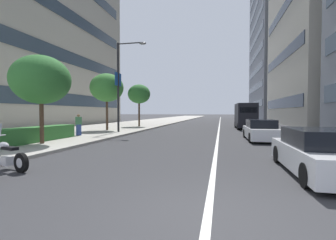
{
  "coord_description": "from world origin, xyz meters",
  "views": [
    {
      "loc": [
        -4.16,
        -0.22,
        1.85
      ],
      "look_at": [
        14.34,
        3.87,
        1.23
      ],
      "focal_mm": 25.7,
      "sensor_mm": 36.0,
      "label": 1
    }
  ],
  "objects_px": {
    "car_lead_in_lane": "(322,153)",
    "street_tree_near_plaza_corner": "(107,88)",
    "motorcycle_nearest_camera": "(6,156)",
    "street_lamp_with_banners": "(122,78)",
    "street_tree_by_lamp_post": "(41,80)",
    "delivery_van_ahead": "(245,115)",
    "pedestrian_on_plaza": "(79,125)",
    "street_tree_mid_sidewalk": "(139,94)",
    "car_approaching_light": "(261,131)"
  },
  "relations": [
    {
      "from": "car_lead_in_lane",
      "to": "pedestrian_on_plaza",
      "type": "height_order",
      "value": "pedestrian_on_plaza"
    },
    {
      "from": "street_tree_near_plaza_corner",
      "to": "car_lead_in_lane",
      "type": "bearing_deg",
      "value": -134.31
    },
    {
      "from": "car_lead_in_lane",
      "to": "street_tree_by_lamp_post",
      "type": "height_order",
      "value": "street_tree_by_lamp_post"
    },
    {
      "from": "car_lead_in_lane",
      "to": "pedestrian_on_plaza",
      "type": "distance_m",
      "value": 15.2
    },
    {
      "from": "street_tree_by_lamp_post",
      "to": "motorcycle_nearest_camera",
      "type": "bearing_deg",
      "value": -150.52
    },
    {
      "from": "motorcycle_nearest_camera",
      "to": "car_approaching_light",
      "type": "distance_m",
      "value": 13.89
    },
    {
      "from": "motorcycle_nearest_camera",
      "to": "delivery_van_ahead",
      "type": "bearing_deg",
      "value": -97.21
    },
    {
      "from": "car_lead_in_lane",
      "to": "car_approaching_light",
      "type": "height_order",
      "value": "car_approaching_light"
    },
    {
      "from": "motorcycle_nearest_camera",
      "to": "car_approaching_light",
      "type": "bearing_deg",
      "value": -115.66
    },
    {
      "from": "street_tree_mid_sidewalk",
      "to": "street_tree_by_lamp_post",
      "type": "bearing_deg",
      "value": -179.5
    },
    {
      "from": "car_lead_in_lane",
      "to": "street_lamp_with_banners",
      "type": "distance_m",
      "value": 16.52
    },
    {
      "from": "pedestrian_on_plaza",
      "to": "car_approaching_light",
      "type": "bearing_deg",
      "value": 45.79
    },
    {
      "from": "street_tree_by_lamp_post",
      "to": "street_tree_mid_sidewalk",
      "type": "height_order",
      "value": "street_tree_mid_sidewalk"
    },
    {
      "from": "street_tree_by_lamp_post",
      "to": "pedestrian_on_plaza",
      "type": "xyz_separation_m",
      "value": [
        4.45,
        0.66,
        -2.65
      ]
    },
    {
      "from": "motorcycle_nearest_camera",
      "to": "pedestrian_on_plaza",
      "type": "height_order",
      "value": "pedestrian_on_plaza"
    },
    {
      "from": "pedestrian_on_plaza",
      "to": "street_tree_mid_sidewalk",
      "type": "bearing_deg",
      "value": 128.57
    },
    {
      "from": "delivery_van_ahead",
      "to": "street_lamp_with_banners",
      "type": "xyz_separation_m",
      "value": [
        -8.61,
        10.9,
        3.32
      ]
    },
    {
      "from": "motorcycle_nearest_camera",
      "to": "car_lead_in_lane",
      "type": "distance_m",
      "value": 9.77
    },
    {
      "from": "car_lead_in_lane",
      "to": "street_tree_near_plaza_corner",
      "type": "xyz_separation_m",
      "value": [
        13.15,
        13.47,
        3.51
      ]
    },
    {
      "from": "street_tree_by_lamp_post",
      "to": "street_lamp_with_banners",
      "type": "bearing_deg",
      "value": -8.57
    },
    {
      "from": "car_approaching_light",
      "to": "street_lamp_with_banners",
      "type": "bearing_deg",
      "value": 75.58
    },
    {
      "from": "street_tree_by_lamp_post",
      "to": "street_tree_mid_sidewalk",
      "type": "xyz_separation_m",
      "value": [
        16.22,
        0.14,
        0.42
      ]
    },
    {
      "from": "car_lead_in_lane",
      "to": "street_lamp_with_banners",
      "type": "relative_size",
      "value": 0.6
    },
    {
      "from": "street_lamp_with_banners",
      "to": "street_tree_near_plaza_corner",
      "type": "height_order",
      "value": "street_lamp_with_banners"
    },
    {
      "from": "car_lead_in_lane",
      "to": "pedestrian_on_plaza",
      "type": "relative_size",
      "value": 2.89
    },
    {
      "from": "street_lamp_with_banners",
      "to": "pedestrian_on_plaza",
      "type": "relative_size",
      "value": 4.86
    },
    {
      "from": "car_approaching_light",
      "to": "car_lead_in_lane",
      "type": "bearing_deg",
      "value": -178.59
    },
    {
      "from": "car_lead_in_lane",
      "to": "street_tree_near_plaza_corner",
      "type": "bearing_deg",
      "value": 45.47
    },
    {
      "from": "motorcycle_nearest_camera",
      "to": "delivery_van_ahead",
      "type": "distance_m",
      "value": 23.51
    },
    {
      "from": "motorcycle_nearest_camera",
      "to": "street_lamp_with_banners",
      "type": "height_order",
      "value": "street_lamp_with_banners"
    },
    {
      "from": "car_lead_in_lane",
      "to": "street_tree_near_plaza_corner",
      "type": "relative_size",
      "value": 0.85
    },
    {
      "from": "motorcycle_nearest_camera",
      "to": "delivery_van_ahead",
      "type": "xyz_separation_m",
      "value": [
        21.52,
        -9.4,
        1.05
      ]
    },
    {
      "from": "motorcycle_nearest_camera",
      "to": "car_lead_in_lane",
      "type": "bearing_deg",
      "value": -155.05
    },
    {
      "from": "car_approaching_light",
      "to": "street_tree_by_lamp_post",
      "type": "bearing_deg",
      "value": 113.69
    },
    {
      "from": "car_approaching_light",
      "to": "street_lamp_with_banners",
      "type": "relative_size",
      "value": 0.62
    },
    {
      "from": "delivery_van_ahead",
      "to": "street_tree_near_plaza_corner",
      "type": "relative_size",
      "value": 0.99
    },
    {
      "from": "motorcycle_nearest_camera",
      "to": "street_tree_near_plaza_corner",
      "type": "bearing_deg",
      "value": -59.0
    },
    {
      "from": "car_approaching_light",
      "to": "delivery_van_ahead",
      "type": "distance_m",
      "value": 11.24
    },
    {
      "from": "motorcycle_nearest_camera",
      "to": "street_tree_mid_sidewalk",
      "type": "relative_size",
      "value": 0.43
    },
    {
      "from": "car_approaching_light",
      "to": "pedestrian_on_plaza",
      "type": "relative_size",
      "value": 3.01
    },
    {
      "from": "street_tree_near_plaza_corner",
      "to": "pedestrian_on_plaza",
      "type": "xyz_separation_m",
      "value": [
        -5.33,
        -0.43,
        -3.21
      ]
    },
    {
      "from": "street_tree_by_lamp_post",
      "to": "delivery_van_ahead",
      "type": "bearing_deg",
      "value": -35.95
    },
    {
      "from": "street_lamp_with_banners",
      "to": "pedestrian_on_plaza",
      "type": "height_order",
      "value": "street_lamp_with_banners"
    },
    {
      "from": "street_tree_by_lamp_post",
      "to": "street_tree_near_plaza_corner",
      "type": "height_order",
      "value": "street_tree_near_plaza_corner"
    },
    {
      "from": "car_approaching_light",
      "to": "motorcycle_nearest_camera",
      "type": "bearing_deg",
      "value": 137.07
    },
    {
      "from": "motorcycle_nearest_camera",
      "to": "street_tree_near_plaza_corner",
      "type": "xyz_separation_m",
      "value": [
        14.6,
        3.81,
        3.72
      ]
    },
    {
      "from": "motorcycle_nearest_camera",
      "to": "car_lead_in_lane",
      "type": "relative_size",
      "value": 0.47
    },
    {
      "from": "street_tree_near_plaza_corner",
      "to": "pedestrian_on_plaza",
      "type": "distance_m",
      "value": 6.24
    },
    {
      "from": "pedestrian_on_plaza",
      "to": "delivery_van_ahead",
      "type": "bearing_deg",
      "value": 84.89
    },
    {
      "from": "car_approaching_light",
      "to": "delivery_van_ahead",
      "type": "xyz_separation_m",
      "value": [
        11.21,
        -0.1,
        0.84
      ]
    }
  ]
}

